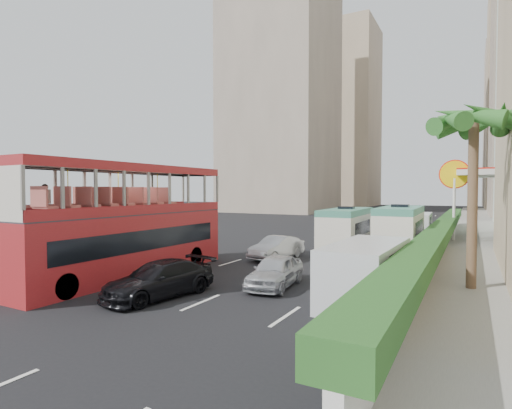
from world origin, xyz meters
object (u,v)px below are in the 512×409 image
Objects in this scene: car_silver_lane_a at (277,259)px; minibus_near at (346,231)px; panel_van_near at (366,272)px; panel_van_far at (416,227)px; palm_tree at (472,204)px; shell_station at (505,205)px; car_black at (159,297)px; van_asset at (370,243)px; car_silver_lane_b at (275,287)px; minibus_far at (400,231)px; double_decker_bus at (127,220)px.

car_silver_lane_a is 5.20m from minibus_near.
panel_van_near is (6.49, -6.33, 1.03)m from car_silver_lane_a.
palm_tree reaches higher than panel_van_far.
panel_van_near is at bearing -103.77° from shell_station.
car_black is 23.23m from panel_van_far.
palm_tree reaches higher than van_asset.
car_silver_lane_b is 11.40m from minibus_far.
minibus_near is at bearing -127.99° from shell_station.
shell_station reaches higher than panel_van_far.
double_decker_bus is 2.83× the size of car_silver_lane_a.
double_decker_bus is 5.04m from car_black.
shell_station is (16.00, 23.00, 0.22)m from double_decker_bus.
minibus_far is (2.79, -4.53, 1.45)m from van_asset.
minibus_near is at bearing -166.50° from minibus_far.
palm_tree is at bearing -63.72° from van_asset.
shell_station reaches higher than van_asset.
panel_van_far is at bearing 69.62° from minibus_near.
double_decker_bus is 2.10× the size of panel_van_far.
car_silver_lane_a is at bearing 60.42° from double_decker_bus.
panel_van_near is (6.77, 2.99, 1.03)m from car_black.
car_silver_lane_b is 19.27m from panel_van_far.
panel_van_near is (3.39, -15.81, 1.03)m from van_asset.
minibus_near is 14.84m from shell_station.
palm_tree reaches higher than car_silver_lane_a.
shell_station is (5.42, 22.13, 1.72)m from panel_van_near.
panel_van_far is at bearing 75.21° from car_silver_lane_a.
palm_tree is at bearing -8.94° from car_silver_lane_a.
shell_station reaches higher than car_black.
palm_tree reaches higher than shell_station.
panel_van_near is at bearing -135.85° from palm_tree.
car_silver_lane_a is at bearing -140.98° from minibus_far.
panel_van_far is at bearing 63.87° from double_decker_bus.
double_decker_bus is 28.02m from shell_station.
panel_van_near is at bearing 33.98° from car_black.
double_decker_bus is at bearing -122.86° from minibus_near.
car_silver_lane_a is 0.74× the size of panel_van_far.
panel_van_near is (10.58, 0.87, -1.50)m from double_decker_bus.
panel_van_far is 0.82× the size of palm_tree.
car_silver_lane_a is 6.55m from car_silver_lane_b.
double_decker_bus reaches higher than minibus_far.
van_asset is 4.64m from panel_van_far.
panel_van_near is at bearing 4.72° from double_decker_bus.
shell_station is at bearing 34.39° from van_asset.
van_asset is at bearing -144.35° from shell_station.
minibus_far reaches higher than panel_van_far.
car_black is at bearing -82.39° from car_silver_lane_a.
panel_van_near is at bearing -90.44° from panel_van_far.
car_silver_lane_b is 0.59× the size of palm_tree.
double_decker_bus is at bearing -130.40° from minibus_far.
palm_tree is at bearing 45.98° from panel_van_near.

